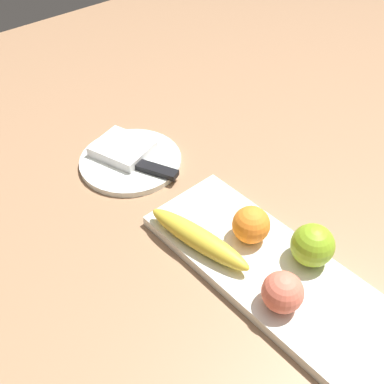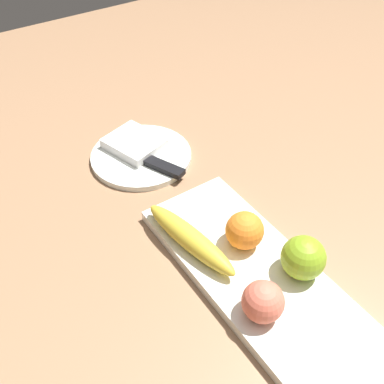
{
  "view_description": "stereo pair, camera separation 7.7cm",
  "coord_description": "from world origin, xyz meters",
  "px_view_note": "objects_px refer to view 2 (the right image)",
  "views": [
    {
      "loc": [
        -0.19,
        0.39,
        0.58
      ],
      "look_at": [
        0.23,
        0.01,
        0.05
      ],
      "focal_mm": 41.41,
      "sensor_mm": 36.0,
      "label": 1
    },
    {
      "loc": [
        -0.23,
        0.33,
        0.58
      ],
      "look_at": [
        0.23,
        0.01,
        0.05
      ],
      "focal_mm": 41.41,
      "sensor_mm": 36.0,
      "label": 2
    }
  ],
  "objects_px": {
    "apple": "(303,258)",
    "orange_near_apple": "(245,230)",
    "knife": "(159,164)",
    "banana": "(190,238)",
    "folded_napkin": "(135,143)",
    "peach": "(263,302)",
    "dinner_plate": "(141,156)",
    "fruit_tray": "(260,280)"
  },
  "relations": [
    {
      "from": "banana",
      "to": "dinner_plate",
      "type": "height_order",
      "value": "banana"
    },
    {
      "from": "folded_napkin",
      "to": "orange_near_apple",
      "type": "bearing_deg",
      "value": -176.79
    },
    {
      "from": "peach",
      "to": "folded_napkin",
      "type": "height_order",
      "value": "peach"
    },
    {
      "from": "dinner_plate",
      "to": "folded_napkin",
      "type": "bearing_deg",
      "value": -0.0
    },
    {
      "from": "apple",
      "to": "peach",
      "type": "distance_m",
      "value": 0.1
    },
    {
      "from": "fruit_tray",
      "to": "banana",
      "type": "distance_m",
      "value": 0.13
    },
    {
      "from": "peach",
      "to": "banana",
      "type": "bearing_deg",
      "value": 5.0
    },
    {
      "from": "orange_near_apple",
      "to": "knife",
      "type": "height_order",
      "value": "orange_near_apple"
    },
    {
      "from": "dinner_plate",
      "to": "folded_napkin",
      "type": "xyz_separation_m",
      "value": [
        0.03,
        -0.0,
        0.02
      ]
    },
    {
      "from": "banana",
      "to": "dinner_plate",
      "type": "relative_size",
      "value": 0.95
    },
    {
      "from": "banana",
      "to": "orange_near_apple",
      "type": "xyz_separation_m",
      "value": [
        -0.04,
        -0.07,
        0.01
      ]
    },
    {
      "from": "folded_napkin",
      "to": "knife",
      "type": "xyz_separation_m",
      "value": [
        -0.08,
        -0.01,
        -0.01
      ]
    },
    {
      "from": "fruit_tray",
      "to": "peach",
      "type": "xyz_separation_m",
      "value": [
        -0.05,
        0.04,
        0.04
      ]
    },
    {
      "from": "apple",
      "to": "orange_near_apple",
      "type": "xyz_separation_m",
      "value": [
        0.09,
        0.04,
        -0.0
      ]
    },
    {
      "from": "apple",
      "to": "orange_near_apple",
      "type": "height_order",
      "value": "apple"
    },
    {
      "from": "banana",
      "to": "dinner_plate",
      "type": "xyz_separation_m",
      "value": [
        0.26,
        -0.06,
        -0.03
      ]
    },
    {
      "from": "banana",
      "to": "knife",
      "type": "height_order",
      "value": "banana"
    },
    {
      "from": "dinner_plate",
      "to": "folded_napkin",
      "type": "height_order",
      "value": "folded_napkin"
    },
    {
      "from": "fruit_tray",
      "to": "banana",
      "type": "height_order",
      "value": "banana"
    },
    {
      "from": "apple",
      "to": "dinner_plate",
      "type": "bearing_deg",
      "value": 7.82
    },
    {
      "from": "folded_napkin",
      "to": "banana",
      "type": "bearing_deg",
      "value": 169.04
    },
    {
      "from": "apple",
      "to": "folded_napkin",
      "type": "xyz_separation_m",
      "value": [
        0.43,
        0.06,
        -0.03
      ]
    },
    {
      "from": "banana",
      "to": "folded_napkin",
      "type": "xyz_separation_m",
      "value": [
        0.29,
        -0.06,
        -0.02
      ]
    },
    {
      "from": "fruit_tray",
      "to": "knife",
      "type": "distance_m",
      "value": 0.32
    },
    {
      "from": "fruit_tray",
      "to": "dinner_plate",
      "type": "relative_size",
      "value": 2.14
    },
    {
      "from": "dinner_plate",
      "to": "folded_napkin",
      "type": "distance_m",
      "value": 0.03
    },
    {
      "from": "folded_napkin",
      "to": "apple",
      "type": "bearing_deg",
      "value": -172.65
    },
    {
      "from": "fruit_tray",
      "to": "dinner_plate",
      "type": "height_order",
      "value": "fruit_tray"
    },
    {
      "from": "banana",
      "to": "orange_near_apple",
      "type": "relative_size",
      "value": 3.16
    },
    {
      "from": "fruit_tray",
      "to": "peach",
      "type": "bearing_deg",
      "value": 139.9
    },
    {
      "from": "peach",
      "to": "dinner_plate",
      "type": "xyz_separation_m",
      "value": [
        0.42,
        -0.04,
        -0.04
      ]
    },
    {
      "from": "apple",
      "to": "dinner_plate",
      "type": "relative_size",
      "value": 0.33
    },
    {
      "from": "peach",
      "to": "apple",
      "type": "bearing_deg",
      "value": -77.0
    },
    {
      "from": "apple",
      "to": "knife",
      "type": "bearing_deg",
      "value": 7.25
    },
    {
      "from": "banana",
      "to": "dinner_plate",
      "type": "distance_m",
      "value": 0.27
    },
    {
      "from": "fruit_tray",
      "to": "apple",
      "type": "distance_m",
      "value": 0.08
    },
    {
      "from": "banana",
      "to": "dinner_plate",
      "type": "bearing_deg",
      "value": 159.15
    },
    {
      "from": "banana",
      "to": "orange_near_apple",
      "type": "height_order",
      "value": "orange_near_apple"
    },
    {
      "from": "dinner_plate",
      "to": "knife",
      "type": "distance_m",
      "value": 0.06
    },
    {
      "from": "peach",
      "to": "orange_near_apple",
      "type": "bearing_deg",
      "value": -27.81
    },
    {
      "from": "orange_near_apple",
      "to": "dinner_plate",
      "type": "distance_m",
      "value": 0.31
    },
    {
      "from": "banana",
      "to": "folded_napkin",
      "type": "bearing_deg",
      "value": 160.19
    }
  ]
}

